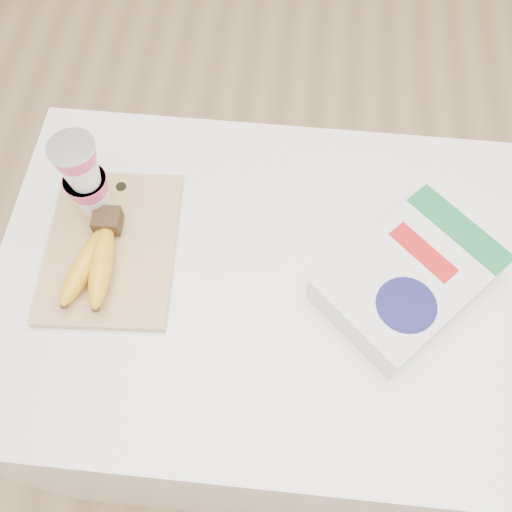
{
  "coord_description": "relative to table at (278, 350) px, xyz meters",
  "views": [
    {
      "loc": [
        -0.01,
        -0.43,
        1.69
      ],
      "look_at": [
        -0.06,
        0.02,
        0.82
      ],
      "focal_mm": 40.0,
      "sensor_mm": 36.0,
      "label": 1
    }
  ],
  "objects": [
    {
      "name": "room",
      "position": [
        0.0,
        0.0,
        0.96
      ],
      "size": [
        4.0,
        4.0,
        4.0
      ],
      "color": "tan",
      "rests_on": "ground"
    },
    {
      "name": "table",
      "position": [
        0.0,
        0.0,
        0.0
      ],
      "size": [
        1.04,
        0.7,
        0.78
      ],
      "primitive_type": "cube",
      "color": "white",
      "rests_on": "ground"
    },
    {
      "name": "cutting_board",
      "position": [
        -0.32,
        0.03,
        0.4
      ],
      "size": [
        0.25,
        0.33,
        0.02
      ],
      "primitive_type": "cube",
      "rotation": [
        0.0,
        0.0,
        0.06
      ],
      "color": "tan",
      "rests_on": "table"
    },
    {
      "name": "bananas",
      "position": [
        -0.33,
        -0.01,
        0.43
      ],
      "size": [
        0.1,
        0.2,
        0.06
      ],
      "color": "#382816",
      "rests_on": "cutting_board"
    },
    {
      "name": "yogurt_stack",
      "position": [
        -0.36,
        0.1,
        0.51
      ],
      "size": [
        0.08,
        0.08,
        0.18
      ],
      "color": "white",
      "rests_on": "cutting_board"
    },
    {
      "name": "cereal_box",
      "position": [
        0.21,
        0.01,
        0.42
      ],
      "size": [
        0.34,
        0.35,
        0.06
      ],
      "rotation": [
        0.0,
        0.0,
        -0.76
      ],
      "color": "white",
      "rests_on": "table"
    }
  ]
}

